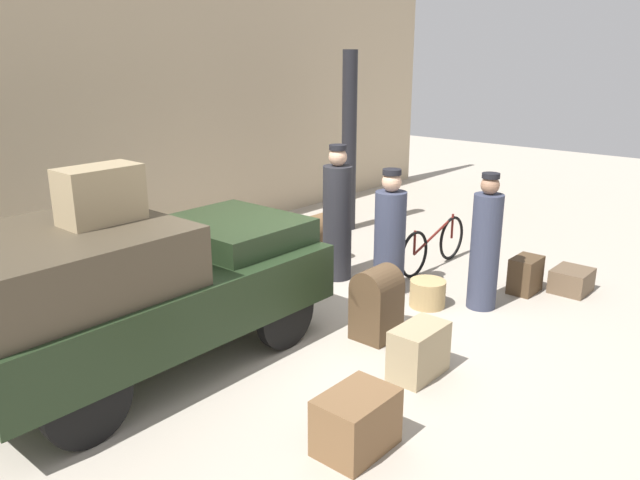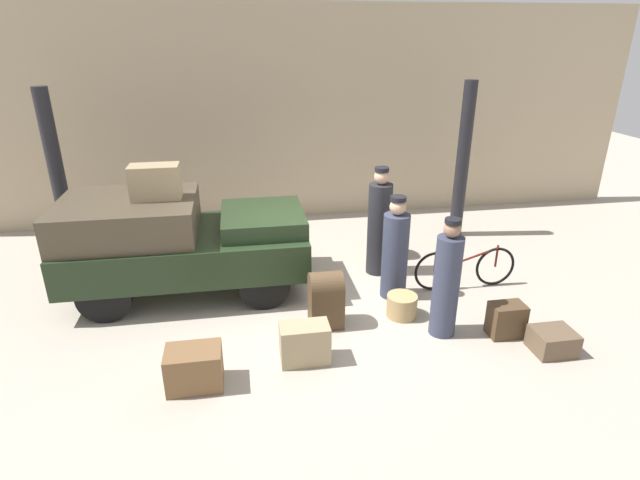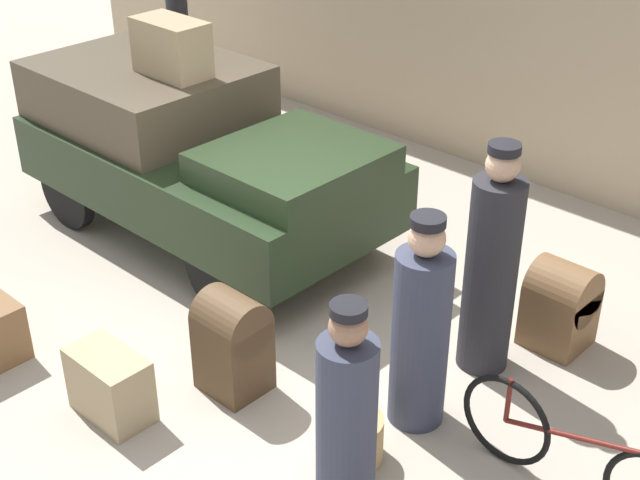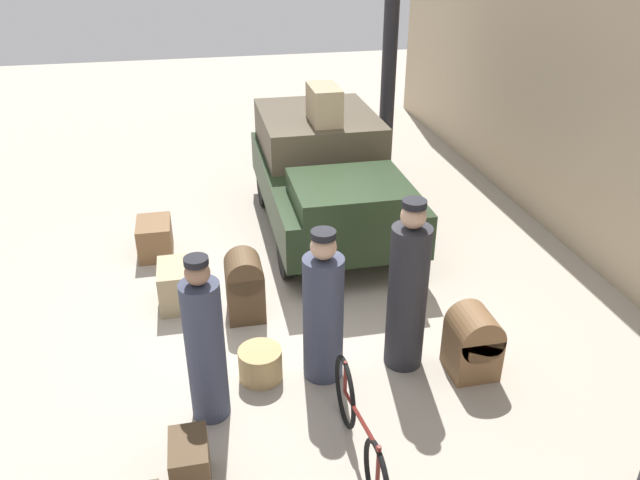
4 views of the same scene
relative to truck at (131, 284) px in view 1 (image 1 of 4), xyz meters
name	(u,v)px [view 1 (image 1 of 4)]	position (x,y,z in m)	size (l,w,h in m)	color
ground_plane	(322,324)	(1.99, -0.76, -0.89)	(30.00, 30.00, 0.00)	#A89E8E
station_building_facade	(113,109)	(1.99, 3.31, 1.36)	(16.00, 0.15, 4.50)	tan
canopy_pillar_right	(349,143)	(5.41, 1.55, 0.66)	(0.26, 0.26, 3.10)	black
truck	(131,284)	(0.00, 0.00, 0.00)	(3.71, 1.86, 1.57)	black
bicycle	(434,245)	(4.57, -0.71, -0.54)	(1.73, 0.04, 0.72)	black
wicker_basket	(428,293)	(3.28, -1.41, -0.72)	(0.45, 0.45, 0.34)	tan
porter_standing_middle	(485,247)	(3.69, -1.94, -0.11)	(0.36, 0.36, 1.70)	#33384C
porter_carrying_trunk	(337,219)	(3.33, 0.10, -0.03)	(0.40, 0.40, 1.88)	#232328
porter_lifting_near_truck	(390,238)	(3.34, -0.77, -0.14)	(0.41, 0.41, 1.66)	#33384C
suitcase_tan_flat	(356,422)	(0.36, -2.53, -0.65)	(0.65, 0.46, 0.49)	brown
trunk_umber_medium	(419,351)	(1.71, -2.26, -0.63)	(0.62, 0.36, 0.52)	#9E8966
trunk_large_brown	(525,275)	(4.54, -2.14, -0.65)	(0.47, 0.31, 0.48)	#4C3823
trunk_barrel_dark	(316,239)	(3.62, 0.74, -0.52)	(0.48, 0.47, 0.74)	brown
suitcase_small_leather	(377,301)	(2.13, -1.44, -0.46)	(0.47, 0.43, 0.82)	#4C3823
suitcase_black_upright	(571,280)	(4.95, -2.60, -0.74)	(0.53, 0.45, 0.31)	brown
trunk_on_truck_roof	(100,194)	(-0.22, 0.00, 0.94)	(0.73, 0.40, 0.52)	#9E8966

